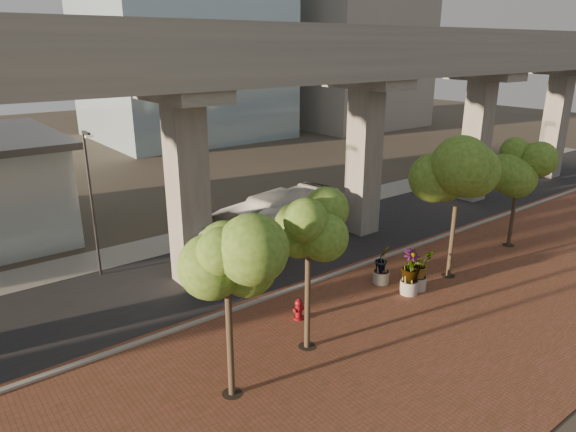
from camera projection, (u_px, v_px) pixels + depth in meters
ground at (309, 264)px, 28.16m from camera, size 160.00×160.00×0.00m
brick_plaza at (427, 323)px, 22.13m from camera, size 70.00×13.00×0.06m
asphalt_road at (287, 253)px, 29.66m from camera, size 90.00×8.00×0.04m
curb_strip at (334, 275)px, 26.63m from camera, size 70.00×0.25×0.16m
far_sidewalk at (236, 227)px, 33.79m from camera, size 90.00×3.00×0.06m
transit_viaduct at (287, 127)px, 27.35m from camera, size 72.00×5.60×12.40m
midrise_block at (353, 41)px, 73.38m from camera, size 18.00×16.00×24.00m
transit_bus at (266, 226)px, 29.30m from camera, size 11.62×4.94×3.15m
parked_car at (462, 176)px, 44.10m from camera, size 4.67×3.11×1.45m
fire_hydrant at (299, 309)px, 22.26m from camera, size 0.49×0.45×0.99m
planter_front at (419, 265)px, 24.76m from camera, size 1.88×1.88×2.06m
planter_right at (410, 268)px, 24.30m from camera, size 2.08×2.08×2.22m
planter_left at (382, 261)px, 25.41m from camera, size 1.80×1.80×1.98m
street_tree_far_west at (227, 261)px, 16.02m from camera, size 3.57×3.57×6.62m
street_tree_near_west at (308, 235)px, 18.85m from camera, size 3.32×3.32×6.27m
street_tree_near_east at (458, 182)px, 25.00m from camera, size 4.35×4.35×7.04m
street_tree_far_east at (520, 167)px, 29.12m from camera, size 3.50×3.50×6.39m
streetlamp_west at (92, 195)px, 25.34m from camera, size 0.37×1.09×7.52m
streetlamp_east at (349, 148)px, 36.49m from camera, size 0.38×1.11×7.64m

